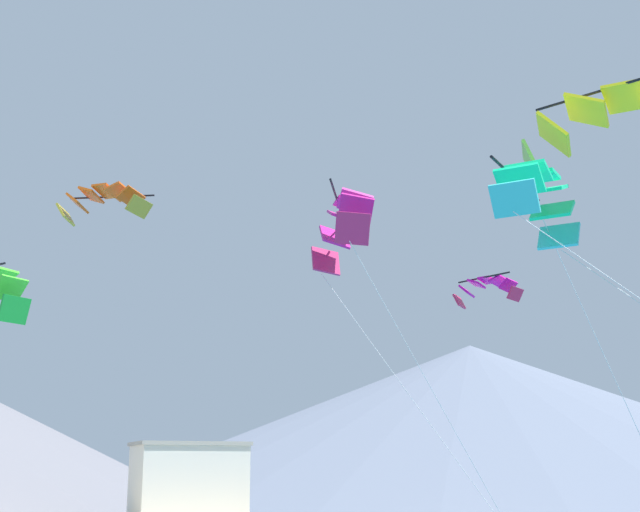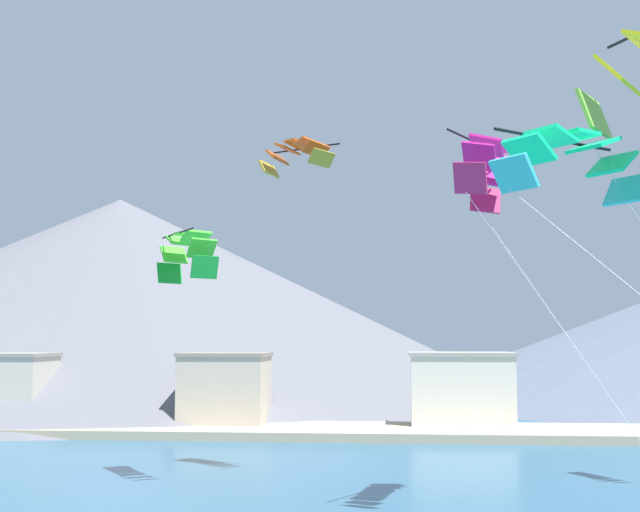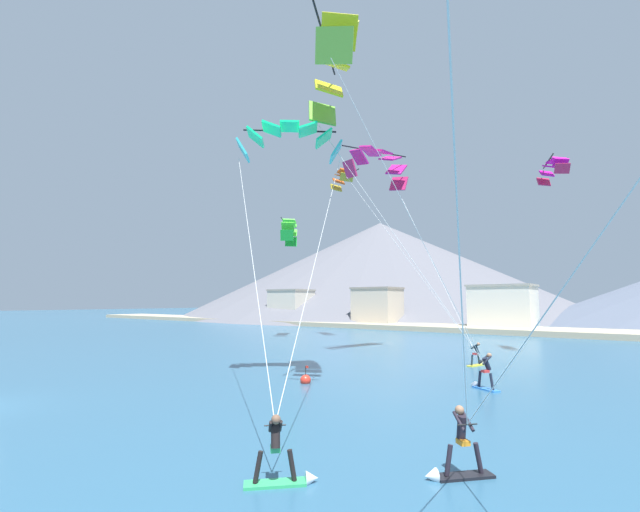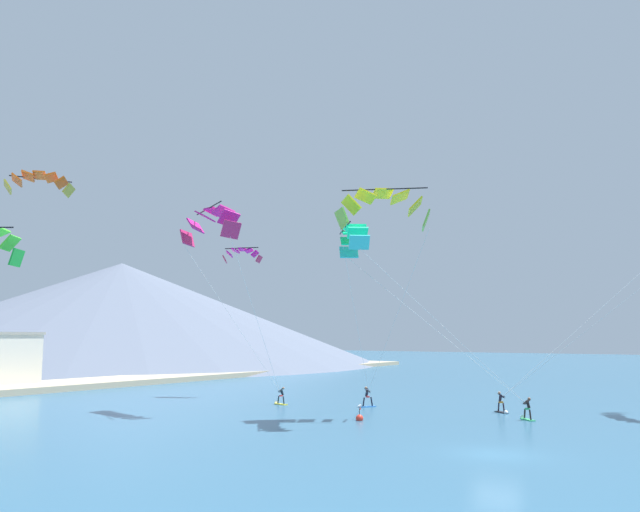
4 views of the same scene
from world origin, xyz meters
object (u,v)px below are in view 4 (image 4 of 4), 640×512
at_px(parafoil_kite_near_lead, 354,238).
at_px(kitesurfer_near_lead, 526,413).
at_px(parafoil_kite_distant_mid_solo, 39,181).
at_px(race_marker_buoy, 360,418).
at_px(parafoil_kite_near_trail, 383,206).
at_px(parafoil_kite_distant_high_outer, 242,254).
at_px(kitesurfer_far_left, 280,399).
at_px(parafoil_kite_far_left, 212,222).
at_px(kitesurfer_near_trail, 365,400).
at_px(kitesurfer_mid_center, 502,406).

bearing_deg(parafoil_kite_near_lead, kitesurfer_near_lead, -49.46).
distance_m(kitesurfer_near_lead, parafoil_kite_distant_mid_solo, 41.94).
distance_m(parafoil_kite_distant_mid_solo, race_marker_buoy, 31.48).
distance_m(parafoil_kite_near_trail, parafoil_kite_distant_high_outer, 21.90).
relative_size(kitesurfer_far_left, parafoil_kite_far_left, 0.11).
bearing_deg(parafoil_kite_far_left, kitesurfer_near_trail, -40.32).
xyz_separation_m(parafoil_kite_far_left, parafoil_kite_distant_high_outer, (11.86, 7.01, -0.83)).
height_order(kitesurfer_near_trail, parafoil_kite_distant_mid_solo, parafoil_kite_distant_mid_solo).
bearing_deg(parafoil_kite_near_lead, parafoil_kite_far_left, 96.56).
bearing_deg(kitesurfer_mid_center, parafoil_kite_near_trail, 141.44).
bearing_deg(parafoil_kite_far_left, parafoil_kite_distant_high_outer, 30.58).
height_order(parafoil_kite_distant_mid_solo, race_marker_buoy, parafoil_kite_distant_mid_solo).
distance_m(parafoil_kite_near_trail, parafoil_kite_far_left, 14.59).
xyz_separation_m(parafoil_kite_near_trail, parafoil_kite_distant_high_outer, (6.91, 20.72, -1.50)).
xyz_separation_m(kitesurfer_mid_center, parafoil_kite_near_trail, (-7.92, 6.32, 15.82)).
bearing_deg(kitesurfer_mid_center, race_marker_buoy, 145.30).
xyz_separation_m(kitesurfer_far_left, race_marker_buoy, (-5.39, -11.57, -0.28)).
xyz_separation_m(kitesurfer_far_left, parafoil_kite_near_trail, (-2.93, -12.44, 15.89)).
bearing_deg(kitesurfer_near_trail, kitesurfer_near_lead, -92.29).
distance_m(kitesurfer_near_lead, kitesurfer_mid_center, 4.14).
bearing_deg(race_marker_buoy, kitesurfer_far_left, 65.03).
height_order(kitesurfer_mid_center, kitesurfer_far_left, kitesurfer_mid_center).
bearing_deg(kitesurfer_near_lead, parafoil_kite_distant_high_outer, 86.04).
xyz_separation_m(parafoil_kite_near_lead, parafoil_kite_near_trail, (3.44, -0.60, 2.97)).
distance_m(parafoil_kite_near_lead, parafoil_kite_near_trail, 4.59).
distance_m(kitesurfer_mid_center, parafoil_kite_distant_mid_solo, 41.44).
relative_size(parafoil_kite_near_trail, parafoil_kite_distant_high_outer, 3.94).
bearing_deg(kitesurfer_mid_center, parafoil_kite_distant_high_outer, 92.14).
bearing_deg(race_marker_buoy, parafoil_kite_near_lead, -164.68).
distance_m(kitesurfer_mid_center, kitesurfer_far_left, 19.41).
height_order(parafoil_kite_distant_high_outer, parafoil_kite_distant_mid_solo, parafoil_kite_distant_mid_solo).
distance_m(kitesurfer_far_left, parafoil_kite_near_trail, 20.40).
xyz_separation_m(kitesurfer_mid_center, race_marker_buoy, (-10.39, 7.19, -0.35)).
xyz_separation_m(kitesurfer_near_lead, race_marker_buoy, (-7.31, 9.97, -0.34)).
xyz_separation_m(kitesurfer_near_lead, parafoil_kite_distant_mid_solo, (-19.74, 32.33, 18.00)).
relative_size(kitesurfer_near_trail, parafoil_kite_distant_high_outer, 0.44).
bearing_deg(parafoil_kite_distant_mid_solo, kitesurfer_mid_center, -52.33).
bearing_deg(parafoil_kite_distant_high_outer, kitesurfer_mid_center, -87.86).
height_order(parafoil_kite_far_left, race_marker_buoy, parafoil_kite_far_left).
bearing_deg(parafoil_kite_distant_mid_solo, kitesurfer_far_left, -31.21).
relative_size(kitesurfer_near_lead, kitesurfer_near_trail, 0.95).
height_order(kitesurfer_near_trail, race_marker_buoy, kitesurfer_near_trail).
bearing_deg(parafoil_kite_distant_mid_solo, parafoil_kite_near_trail, -57.35).
bearing_deg(kitesurfer_mid_center, kitesurfer_far_left, 104.92).
relative_size(parafoil_kite_near_trail, race_marker_buoy, 15.95).
distance_m(kitesurfer_near_trail, kitesurfer_mid_center, 11.51).
height_order(parafoil_kite_near_lead, parafoil_kite_distant_high_outer, parafoil_kite_distant_high_outer).
bearing_deg(kitesurfer_far_left, race_marker_buoy, -114.97).
xyz_separation_m(kitesurfer_near_trail, kitesurfer_mid_center, (2.51, -11.24, -0.06)).
bearing_deg(kitesurfer_far_left, parafoil_kite_distant_high_outer, 64.29).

